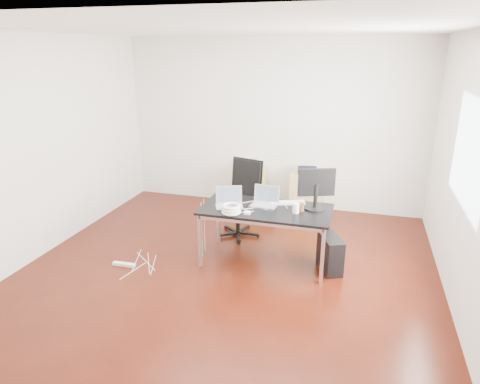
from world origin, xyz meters
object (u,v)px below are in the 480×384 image
(office_chair, at_px, (241,194))
(pc_tower, at_px, (330,254))
(filing_cabinet_right, at_px, (307,193))
(filing_cabinet_left, at_px, (250,188))
(desk, at_px, (266,212))

(office_chair, distance_m, pc_tower, 1.60)
(office_chair, xyz_separation_m, pc_tower, (1.35, -0.76, -0.39))
(filing_cabinet_right, distance_m, pc_tower, 1.93)
(filing_cabinet_left, bearing_deg, office_chair, -81.65)
(office_chair, relative_size, pc_tower, 2.40)
(office_chair, bearing_deg, pc_tower, -12.76)
(filing_cabinet_left, relative_size, pc_tower, 1.56)
(filing_cabinet_left, height_order, pc_tower, filing_cabinet_left)
(filing_cabinet_left, height_order, filing_cabinet_right, same)
(desk, distance_m, filing_cabinet_right, 1.90)
(office_chair, distance_m, filing_cabinet_right, 1.38)
(filing_cabinet_right, bearing_deg, desk, -98.29)
(office_chair, distance_m, filing_cabinet_left, 1.13)
(desk, relative_size, pc_tower, 3.56)
(filing_cabinet_right, relative_size, pc_tower, 1.56)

